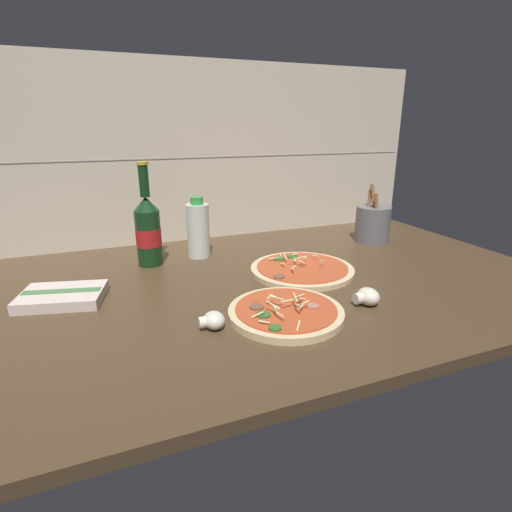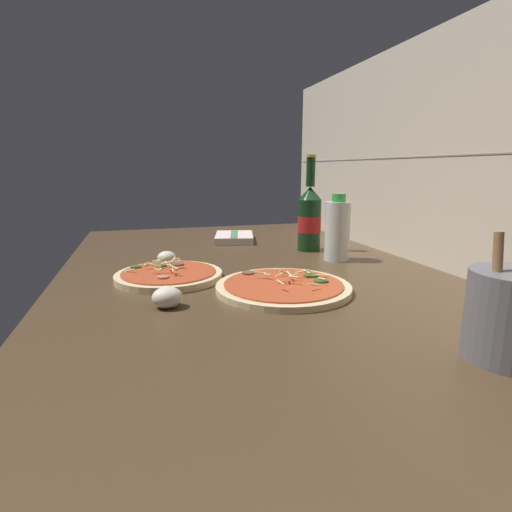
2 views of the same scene
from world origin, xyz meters
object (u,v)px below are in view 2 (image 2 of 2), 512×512
(pizza_near, at_px, (169,275))
(mushroom_right, at_px, (167,297))
(mushroom_left, at_px, (167,257))
(dish_towel, at_px, (234,238))
(pizza_far, at_px, (283,287))
(oil_bottle, at_px, (337,230))
(beer_bottle, at_px, (309,217))

(pizza_near, distance_m, mushroom_right, 0.19)
(mushroom_left, relative_size, dish_towel, 0.26)
(pizza_near, bearing_deg, mushroom_left, 178.07)
(pizza_far, relative_size, dish_towel, 1.38)
(mushroom_right, bearing_deg, pizza_near, 175.21)
(oil_bottle, bearing_deg, beer_bottle, -172.63)
(pizza_far, distance_m, beer_bottle, 0.44)
(pizza_far, xyz_separation_m, beer_bottle, (-0.37, 0.22, 0.09))
(pizza_near, distance_m, mushroom_left, 0.15)
(pizza_near, xyz_separation_m, mushroom_left, (-0.15, 0.01, 0.01))
(pizza_far, distance_m, mushroom_left, 0.38)
(pizza_near, height_order, oil_bottle, oil_bottle)
(beer_bottle, relative_size, mushroom_left, 5.57)
(oil_bottle, height_order, mushroom_left, oil_bottle)
(pizza_far, height_order, mushroom_left, pizza_far)
(dish_towel, bearing_deg, mushroom_left, -41.44)
(beer_bottle, height_order, mushroom_left, beer_bottle)
(pizza_far, bearing_deg, pizza_near, -125.44)
(mushroom_right, bearing_deg, dish_towel, 156.77)
(pizza_near, distance_m, pizza_far, 0.27)
(beer_bottle, xyz_separation_m, dish_towel, (-0.22, -0.18, -0.09))
(beer_bottle, bearing_deg, pizza_far, -30.28)
(beer_bottle, height_order, oil_bottle, beer_bottle)
(mushroom_right, bearing_deg, mushroom_left, 176.48)
(pizza_far, bearing_deg, mushroom_left, -145.22)
(pizza_far, bearing_deg, mushroom_right, -81.36)
(oil_bottle, relative_size, mushroom_left, 3.52)
(pizza_near, bearing_deg, dish_towel, 149.76)
(oil_bottle, xyz_separation_m, dish_towel, (-0.36, -0.20, -0.07))
(oil_bottle, bearing_deg, mushroom_right, -61.07)
(mushroom_left, bearing_deg, beer_bottle, 98.05)
(oil_bottle, xyz_separation_m, mushroom_left, (-0.08, -0.45, -0.07))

